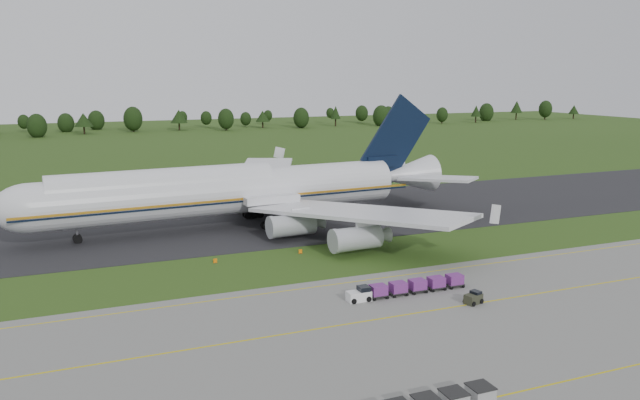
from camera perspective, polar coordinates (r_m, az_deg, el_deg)
name	(u,v)px	position (r m, az deg, el deg)	size (l,w,h in m)	color
ground	(305,263)	(85.88, -1.34, -5.75)	(600.00, 600.00, 0.00)	#294514
apron	(443,368)	(57.46, 11.15, -14.81)	(300.00, 52.00, 0.06)	slate
taxiway	(250,220)	(111.64, -6.43, -1.82)	(300.00, 40.00, 0.08)	black
apron_markings	(403,337)	(62.86, 7.59, -12.30)	(300.00, 30.20, 0.01)	#C3B10B
tree_line	(123,120)	(298.33, -17.53, 7.00)	(524.97, 21.88, 11.83)	black
aircraft	(235,190)	(106.13, -7.79, 0.90)	(77.96, 75.86, 21.89)	silver
baggage_train	(405,287)	(74.16, 7.82, -7.90)	(15.17, 1.61, 1.55)	white
utility_cart	(473,299)	(72.70, 13.84, -8.77)	(2.26, 1.72, 1.10)	#2D2F21
edge_markers	(259,256)	(88.34, -5.61, -5.13)	(12.94, 0.30, 0.60)	orange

